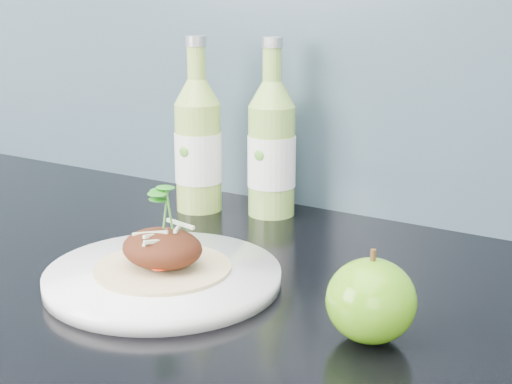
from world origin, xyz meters
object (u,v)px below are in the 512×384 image
(green_apple, at_px, (371,301))
(cider_bottle_right, at_px, (272,149))
(dinner_plate, at_px, (163,277))
(cider_bottle_left, at_px, (198,146))

(green_apple, xyz_separation_m, cider_bottle_right, (-0.27, 0.28, 0.06))
(dinner_plate, xyz_separation_m, green_apple, (0.24, -0.00, 0.03))
(dinner_plate, xyz_separation_m, cider_bottle_right, (-0.03, 0.28, 0.09))
(dinner_plate, distance_m, green_apple, 0.24)
(green_apple, relative_size, cider_bottle_left, 0.43)
(cider_bottle_left, bearing_deg, green_apple, -48.93)
(green_apple, bearing_deg, cider_bottle_left, 146.35)
(cider_bottle_left, bearing_deg, cider_bottle_right, 3.85)
(cider_bottle_left, distance_m, cider_bottle_right, 0.11)
(green_apple, bearing_deg, cider_bottle_right, 133.87)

